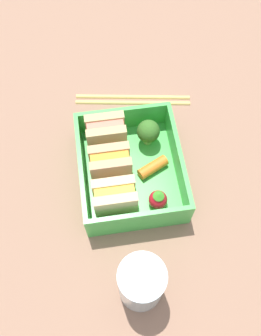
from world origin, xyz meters
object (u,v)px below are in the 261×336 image
at_px(carrot_stick_far_left, 153,169).
at_px(chopstick_pair, 133,99).
at_px(sandwich_center_left, 111,166).
at_px(sandwich_left, 115,199).
at_px(sandwich_center, 106,135).
at_px(strawberry_far_left, 158,199).
at_px(drinking_glass, 141,283).
at_px(broccoli_floret, 148,132).

height_order(carrot_stick_far_left, chopstick_pair, carrot_stick_far_left).
bearing_deg(sandwich_center_left, sandwich_left, 180.00).
distance_m(sandwich_center_left, carrot_stick_far_left, 0.06).
distance_m(sandwich_center, carrot_stick_far_left, 0.08).
relative_size(strawberry_far_left, chopstick_pair, 0.17).
xyz_separation_m(sandwich_center, chopstick_pair, (0.09, -0.05, -0.04)).
bearing_deg(drinking_glass, sandwich_center_left, 5.94).
bearing_deg(broccoli_floret, chopstick_pair, 6.03).
bearing_deg(broccoli_floret, sandwich_center_left, 128.48).
relative_size(carrot_stick_far_left, drinking_glass, 0.48).
xyz_separation_m(sandwich_center_left, strawberry_far_left, (-0.05, -0.06, -0.02)).
xyz_separation_m(sandwich_left, strawberry_far_left, (-0.00, -0.06, -0.02)).
xyz_separation_m(sandwich_left, chopstick_pair, (0.19, -0.05, -0.04)).
distance_m(strawberry_far_left, drinking_glass, 0.12).
relative_size(sandwich_center_left, strawberry_far_left, 1.90).
bearing_deg(chopstick_pair, sandwich_center_left, 159.26).
distance_m(sandwich_center_left, sandwich_center, 0.05).
distance_m(sandwich_left, carrot_stick_far_left, 0.08).
height_order(sandwich_center, strawberry_far_left, sandwich_center).
relative_size(broccoli_floret, drinking_glass, 0.49).
height_order(sandwich_left, broccoli_floret, sandwich_left).
distance_m(strawberry_far_left, chopstick_pair, 0.19).
relative_size(broccoli_floret, chopstick_pair, 0.24).
bearing_deg(strawberry_far_left, drinking_glass, 159.40).
height_order(broccoli_floret, chopstick_pair, broccoli_floret).
relative_size(strawberry_far_left, broccoli_floret, 0.71).
xyz_separation_m(sandwich_center, strawberry_far_left, (-0.10, -0.06, -0.02)).
bearing_deg(drinking_glass, sandwich_center, 4.55).
bearing_deg(chopstick_pair, sandwich_left, 164.48).
bearing_deg(drinking_glass, strawberry_far_left, -20.60).
relative_size(sandwich_center, chopstick_pair, 0.32).
height_order(strawberry_far_left, chopstick_pair, strawberry_far_left).
xyz_separation_m(sandwich_center, drinking_glass, (-0.21, -0.02, 0.00)).
bearing_deg(chopstick_pair, broccoli_floret, -173.97).
height_order(sandwich_left, sandwich_center_left, same).
height_order(sandwich_center_left, carrot_stick_far_left, sandwich_center_left).
height_order(sandwich_center_left, sandwich_center, same).
height_order(carrot_stick_far_left, drinking_glass, drinking_glass).
distance_m(carrot_stick_far_left, drinking_glass, 0.17).
bearing_deg(carrot_stick_far_left, sandwich_center, 49.08).
xyz_separation_m(sandwich_center, broccoli_floret, (-0.00, -0.06, -0.00)).
relative_size(sandwich_center_left, broccoli_floret, 1.34).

